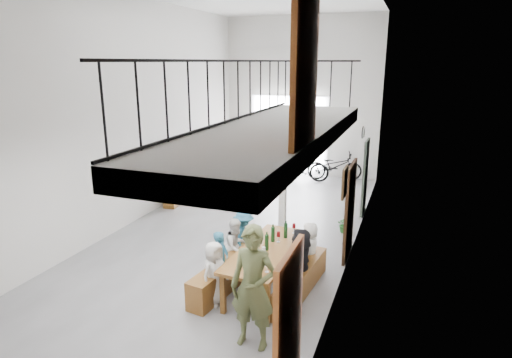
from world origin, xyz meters
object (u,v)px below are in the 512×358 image
at_px(bicycle_near, 335,166).
at_px(host_standing, 253,288).
at_px(side_bench, 179,194).
at_px(bench_inner, 230,271).
at_px(serving_counter, 251,158).
at_px(oak_barrel, 229,167).
at_px(tasting_table, 268,254).

bearing_deg(bicycle_near, host_standing, 167.94).
bearing_deg(side_bench, bench_inner, -49.71).
distance_m(bench_inner, side_bench, 5.20).
height_order(side_bench, serving_counter, serving_counter).
height_order(bench_inner, side_bench, bench_inner).
relative_size(oak_barrel, host_standing, 0.47).
xyz_separation_m(bench_inner, serving_counter, (-2.61, 7.94, 0.25)).
distance_m(host_standing, bicycle_near, 9.38).
relative_size(bench_inner, bicycle_near, 1.20).
relative_size(bench_inner, serving_counter, 1.16).
distance_m(oak_barrel, host_standing, 9.11).
height_order(bench_inner, oak_barrel, oak_barrel).
bearing_deg(bench_inner, side_bench, 138.67).
bearing_deg(side_bench, oak_barrel, 81.53).
distance_m(tasting_table, bench_inner, 0.84).
bearing_deg(oak_barrel, bicycle_near, 18.60).
relative_size(bench_inner, side_bench, 1.50).
height_order(bench_inner, host_standing, host_standing).
relative_size(bench_inner, host_standing, 1.22).
xyz_separation_m(side_bench, host_standing, (4.37, -5.45, 0.71)).
bearing_deg(bench_inner, oak_barrel, 122.15).
xyz_separation_m(host_standing, bicycle_near, (-0.51, 9.35, -0.43)).
distance_m(tasting_table, serving_counter, 8.57).
distance_m(tasting_table, oak_barrel, 7.61).
distance_m(oak_barrel, bicycle_near, 3.65).
height_order(serving_counter, host_standing, host_standing).
bearing_deg(bench_inner, serving_counter, 116.59).
xyz_separation_m(bench_inner, host_standing, (1.01, -1.48, 0.66)).
relative_size(tasting_table, serving_counter, 1.19).
bearing_deg(side_bench, tasting_table, -43.94).
bearing_deg(bicycle_near, oak_barrel, 93.45).
height_order(tasting_table, serving_counter, serving_counter).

